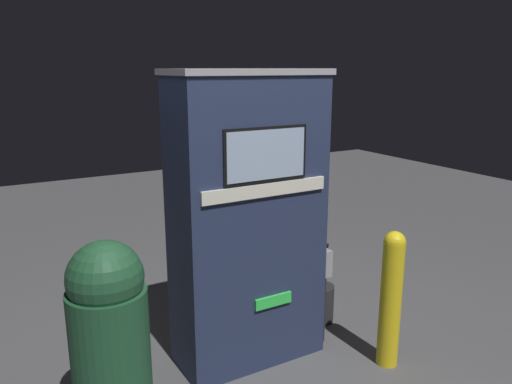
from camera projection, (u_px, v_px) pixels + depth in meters
name	position (u px, v px, depth m)	size (l,w,h in m)	color
ground_plane	(264.00, 370.00, 3.44)	(14.00, 14.00, 0.00)	#4C4C4F
gas_pump	(248.00, 221.00, 3.39)	(1.11, 0.50, 2.02)	#232D4C
safety_bollard	(391.00, 296.00, 3.40)	(0.15, 0.15, 0.98)	yellow
trash_bin	(110.00, 341.00, 2.68)	(0.43, 0.43, 1.16)	#1E4C2D
squeegee_bucket	(319.00, 303.00, 4.09)	(0.24, 0.24, 0.67)	#262628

